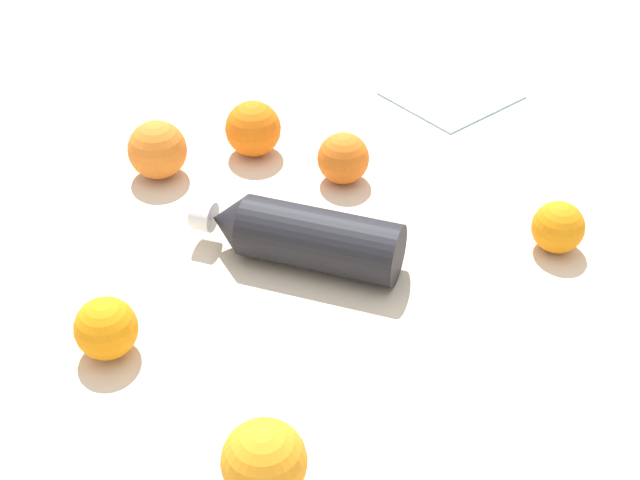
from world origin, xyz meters
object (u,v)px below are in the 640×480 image
at_px(orange_0, 264,461).
at_px(folded_napkin, 451,94).
at_px(orange_1, 343,158).
at_px(orange_5, 157,150).
at_px(water_bottle, 301,236).
at_px(orange_2, 253,129).
at_px(orange_3, 106,328).
at_px(orange_4, 558,227).

height_order(orange_0, folded_napkin, orange_0).
relative_size(orange_0, orange_1, 1.13).
bearing_deg(orange_5, water_bottle, -64.42).
bearing_deg(water_bottle, orange_2, -55.08).
bearing_deg(orange_2, water_bottle, -94.68).
xyz_separation_m(water_bottle, orange_1, (0.11, 0.14, -0.00)).
xyz_separation_m(water_bottle, folded_napkin, (0.35, 0.29, -0.03)).
xyz_separation_m(orange_3, folded_napkin, (0.59, 0.36, -0.03)).
relative_size(orange_4, folded_napkin, 0.38).
distance_m(orange_3, folded_napkin, 0.69).
relative_size(orange_0, orange_2, 1.01).
xyz_separation_m(orange_0, orange_5, (0.03, 0.53, 0.00)).
distance_m(orange_0, orange_2, 0.56).
bearing_deg(orange_1, orange_4, -50.95).
bearing_deg(orange_5, orange_2, 3.10).
xyz_separation_m(water_bottle, orange_5, (-0.11, 0.24, 0.00)).
relative_size(orange_0, orange_3, 1.16).
bearing_deg(water_bottle, orange_4, -156.88).
xyz_separation_m(orange_2, folded_napkin, (0.33, 0.04, -0.04)).
bearing_deg(orange_2, orange_5, -176.90).
distance_m(orange_1, folded_napkin, 0.28).
height_order(orange_3, orange_4, orange_3).
bearing_deg(orange_4, orange_1, 129.05).
relative_size(water_bottle, orange_5, 2.94).
bearing_deg(orange_2, orange_0, -106.62).
height_order(water_bottle, orange_4, water_bottle).
bearing_deg(orange_4, orange_5, 141.37).
distance_m(orange_3, orange_5, 0.33).
height_order(water_bottle, orange_0, orange_0).
height_order(orange_0, orange_1, orange_0).
bearing_deg(orange_1, orange_2, 129.97).
xyz_separation_m(orange_2, orange_5, (-0.13, -0.01, 0.00)).
xyz_separation_m(orange_3, orange_5, (0.12, 0.31, 0.01)).
bearing_deg(orange_3, orange_0, -66.23).
distance_m(orange_2, orange_4, 0.43).
relative_size(water_bottle, orange_4, 3.66).
relative_size(water_bottle, orange_1, 3.36).
xyz_separation_m(orange_0, orange_1, (0.25, 0.43, -0.00)).
distance_m(water_bottle, folded_napkin, 0.45).
xyz_separation_m(water_bottle, orange_4, (0.29, -0.09, -0.01)).
bearing_deg(folded_napkin, orange_0, -130.04).
bearing_deg(orange_5, orange_1, -23.97).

